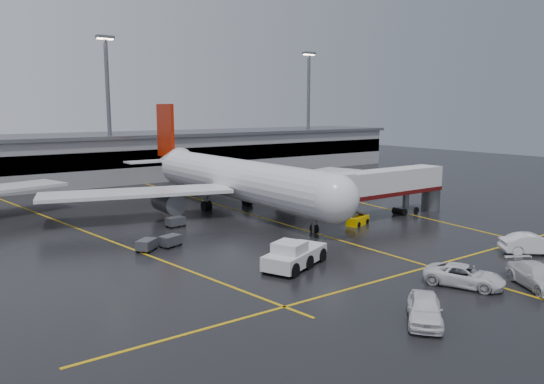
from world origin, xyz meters
TOP-DOWN VIEW (x-y plane):
  - ground at (0.00, 0.00)m, footprint 220.00×220.00m
  - apron_line_centre at (0.00, 0.00)m, footprint 0.25×90.00m
  - apron_line_stop at (0.00, -22.00)m, footprint 60.00×0.25m
  - apron_line_left at (-20.00, 10.00)m, footprint 9.99×69.35m
  - apron_line_right at (18.00, 10.00)m, footprint 7.57×69.64m
  - terminal at (0.00, 47.93)m, footprint 122.00×19.00m
  - light_mast_mid at (-5.00, 42.00)m, footprint 3.00×1.20m
  - light_mast_right at (40.00, 42.00)m, footprint 3.00×1.20m
  - main_airliner at (0.00, 9.70)m, footprint 48.80×45.60m
  - jet_bridge at (11.87, -6.00)m, footprint 19.90×3.40m
  - pushback_tractor at (-9.44, -15.38)m, footprint 7.39×5.26m
  - belt_loader at (6.65, -6.88)m, footprint 3.51×2.33m
  - service_van_a at (-1.99, -26.60)m, footprint 4.69×6.38m
  - service_van_b at (2.10, -30.06)m, footprint 5.16×6.40m
  - service_van_c at (10.84, -25.09)m, footprint 5.73×5.14m
  - service_van_d at (-9.97, -29.17)m, footprint 5.26×4.93m
  - baggage_cart_a at (-14.97, -3.11)m, footprint 2.33×1.91m
  - baggage_cart_b at (-17.45, -3.25)m, footprint 2.37×2.26m
  - baggage_cart_c at (-10.76, 4.50)m, footprint 2.12×1.50m

SIDE VIEW (x-z plane):
  - ground at x=0.00m, z-range 0.00..0.00m
  - apron_line_centre at x=0.00m, z-range 0.00..0.02m
  - apron_line_stop at x=0.00m, z-range 0.00..0.02m
  - apron_line_left at x=-20.00m, z-range 0.00..0.02m
  - apron_line_right at x=18.00m, z-range 0.00..0.02m
  - belt_loader at x=6.65m, z-range -0.52..1.53m
  - baggage_cart_a at x=-14.97m, z-range 0.07..1.19m
  - baggage_cart_b at x=-17.45m, z-range 0.07..1.19m
  - baggage_cart_c at x=-10.76m, z-range 0.07..1.19m
  - service_van_a at x=-1.99m, z-range 0.00..1.61m
  - service_van_b at x=2.10m, z-range 0.00..1.74m
  - service_van_d at x=-9.97m, z-range 0.00..1.76m
  - service_van_c at x=10.84m, z-range 0.00..1.89m
  - pushback_tractor at x=-9.44m, z-range -0.25..2.20m
  - jet_bridge at x=11.87m, z-range 0.91..6.96m
  - main_airliner at x=0.00m, z-range -2.84..11.26m
  - terminal at x=0.00m, z-range 0.02..8.62m
  - light_mast_mid at x=-5.00m, z-range 1.75..27.20m
  - light_mast_right at x=40.00m, z-range 1.75..27.20m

